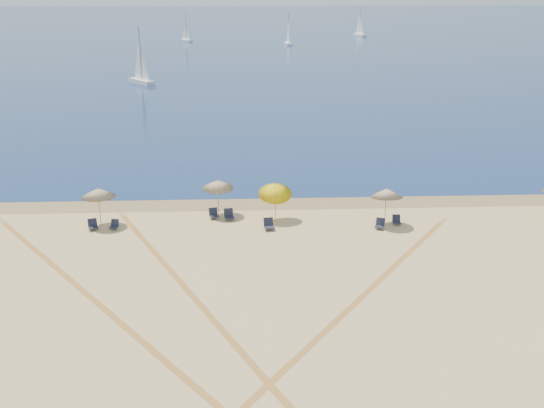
{
  "coord_description": "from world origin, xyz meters",
  "views": [
    {
      "loc": [
        -1.87,
        -19.4,
        14.83
      ],
      "look_at": [
        0.0,
        20.0,
        1.3
      ],
      "focal_mm": 42.86,
      "sensor_mm": 36.0,
      "label": 1
    }
  ],
  "objects_px": {
    "umbrella_2": "(218,184)",
    "chair_1": "(93,225)",
    "chair_7": "(397,220)",
    "sailboat_0": "(141,66)",
    "chair_6": "(380,224)",
    "sailboat_2": "(288,35)",
    "chair_5": "(269,225)",
    "chair_3": "(214,214)",
    "sailboat_3": "(186,33)",
    "chair_2": "(114,225)",
    "sailboat_1": "(360,27)",
    "chair_4": "(229,215)",
    "umbrella_3": "(275,190)",
    "umbrella_4": "(387,193)",
    "umbrella_1": "(98,193)"
  },
  "relations": [
    {
      "from": "umbrella_2",
      "to": "chair_1",
      "type": "height_order",
      "value": "umbrella_2"
    },
    {
      "from": "chair_7",
      "to": "sailboat_0",
      "type": "xyz_separation_m",
      "value": [
        -25.12,
        62.59,
        2.31
      ]
    },
    {
      "from": "chair_1",
      "to": "chair_6",
      "type": "relative_size",
      "value": 1.0
    },
    {
      "from": "sailboat_2",
      "to": "chair_1",
      "type": "bearing_deg",
      "value": -104.32
    },
    {
      "from": "chair_5",
      "to": "sailboat_0",
      "type": "relative_size",
      "value": 0.09
    },
    {
      "from": "umbrella_2",
      "to": "chair_3",
      "type": "height_order",
      "value": "umbrella_2"
    },
    {
      "from": "sailboat_3",
      "to": "chair_3",
      "type": "bearing_deg",
      "value": -117.93
    },
    {
      "from": "chair_2",
      "to": "chair_6",
      "type": "distance_m",
      "value": 16.82
    },
    {
      "from": "sailboat_0",
      "to": "sailboat_2",
      "type": "distance_m",
      "value": 68.92
    },
    {
      "from": "chair_7",
      "to": "sailboat_1",
      "type": "height_order",
      "value": "sailboat_1"
    },
    {
      "from": "chair_4",
      "to": "sailboat_3",
      "type": "xyz_separation_m",
      "value": [
        -13.27,
        135.8,
        1.84
      ]
    },
    {
      "from": "chair_4",
      "to": "sailboat_3",
      "type": "bearing_deg",
      "value": 85.49
    },
    {
      "from": "chair_2",
      "to": "chair_3",
      "type": "distance_m",
      "value": 6.43
    },
    {
      "from": "chair_3",
      "to": "chair_1",
      "type": "bearing_deg",
      "value": 179.01
    },
    {
      "from": "umbrella_3",
      "to": "chair_5",
      "type": "height_order",
      "value": "umbrella_3"
    },
    {
      "from": "umbrella_3",
      "to": "chair_7",
      "type": "xyz_separation_m",
      "value": [
        7.78,
        -1.13,
        -1.79
      ]
    },
    {
      "from": "umbrella_4",
      "to": "chair_6",
      "type": "xyz_separation_m",
      "value": [
        -0.48,
        -0.71,
        -1.85
      ]
    },
    {
      "from": "chair_7",
      "to": "chair_5",
      "type": "bearing_deg",
      "value": -172.34
    },
    {
      "from": "chair_2",
      "to": "chair_4",
      "type": "bearing_deg",
      "value": 22.22
    },
    {
      "from": "umbrella_1",
      "to": "chair_1",
      "type": "distance_m",
      "value": 2.08
    },
    {
      "from": "umbrella_3",
      "to": "umbrella_1",
      "type": "bearing_deg",
      "value": -178.16
    },
    {
      "from": "chair_5",
      "to": "chair_7",
      "type": "height_order",
      "value": "chair_5"
    },
    {
      "from": "umbrella_3",
      "to": "sailboat_0",
      "type": "xyz_separation_m",
      "value": [
        -17.34,
        61.46,
        0.52
      ]
    },
    {
      "from": "chair_2",
      "to": "chair_7",
      "type": "relative_size",
      "value": 1.08
    },
    {
      "from": "umbrella_4",
      "to": "sailboat_1",
      "type": "bearing_deg",
      "value": 80.6
    },
    {
      "from": "chair_6",
      "to": "umbrella_1",
      "type": "bearing_deg",
      "value": -161.88
    },
    {
      "from": "chair_3",
      "to": "chair_5",
      "type": "xyz_separation_m",
      "value": [
        3.56,
        -2.22,
        0.02
      ]
    },
    {
      "from": "chair_5",
      "to": "sailboat_2",
      "type": "relative_size",
      "value": 0.1
    },
    {
      "from": "chair_7",
      "to": "chair_1",
      "type": "bearing_deg",
      "value": -175.86
    },
    {
      "from": "chair_7",
      "to": "sailboat_1",
      "type": "xyz_separation_m",
      "value": [
        24.47,
        152.42,
        2.25
      ]
    },
    {
      "from": "umbrella_1",
      "to": "chair_2",
      "type": "xyz_separation_m",
      "value": [
        0.99,
        -0.74,
        -1.92
      ]
    },
    {
      "from": "chair_2",
      "to": "chair_6",
      "type": "bearing_deg",
      "value": 8.96
    },
    {
      "from": "sailboat_2",
      "to": "umbrella_2",
      "type": "bearing_deg",
      "value": -100.93
    },
    {
      "from": "chair_5",
      "to": "sailboat_2",
      "type": "distance_m",
      "value": 126.91
    },
    {
      "from": "chair_1",
      "to": "chair_6",
      "type": "distance_m",
      "value": 18.16
    },
    {
      "from": "chair_5",
      "to": "sailboat_2",
      "type": "bearing_deg",
      "value": 76.4
    },
    {
      "from": "chair_4",
      "to": "chair_5",
      "type": "bearing_deg",
      "value": -47.09
    },
    {
      "from": "chair_3",
      "to": "sailboat_0",
      "type": "distance_m",
      "value": 62.36
    },
    {
      "from": "umbrella_4",
      "to": "chair_7",
      "type": "bearing_deg",
      "value": -0.32
    },
    {
      "from": "sailboat_3",
      "to": "chair_4",
      "type": "bearing_deg",
      "value": -117.52
    },
    {
      "from": "chair_7",
      "to": "sailboat_2",
      "type": "relative_size",
      "value": 0.08
    },
    {
      "from": "chair_1",
      "to": "sailboat_0",
      "type": "xyz_separation_m",
      "value": [
        -5.75,
        62.61,
        2.29
      ]
    },
    {
      "from": "chair_2",
      "to": "sailboat_0",
      "type": "relative_size",
      "value": 0.08
    },
    {
      "from": "chair_3",
      "to": "chair_5",
      "type": "distance_m",
      "value": 4.2
    },
    {
      "from": "sailboat_0",
      "to": "sailboat_1",
      "type": "distance_m",
      "value": 102.62
    },
    {
      "from": "umbrella_3",
      "to": "sailboat_1",
      "type": "xyz_separation_m",
      "value": [
        32.25,
        151.29,
        0.46
      ]
    },
    {
      "from": "umbrella_2",
      "to": "sailboat_1",
      "type": "xyz_separation_m",
      "value": [
        35.99,
        150.11,
        0.36
      ]
    },
    {
      "from": "chair_1",
      "to": "umbrella_3",
      "type": "bearing_deg",
      "value": -13.26
    },
    {
      "from": "umbrella_3",
      "to": "chair_7",
      "type": "bearing_deg",
      "value": -8.27
    },
    {
      "from": "chair_4",
      "to": "umbrella_4",
      "type": "bearing_deg",
      "value": -17.99
    }
  ]
}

